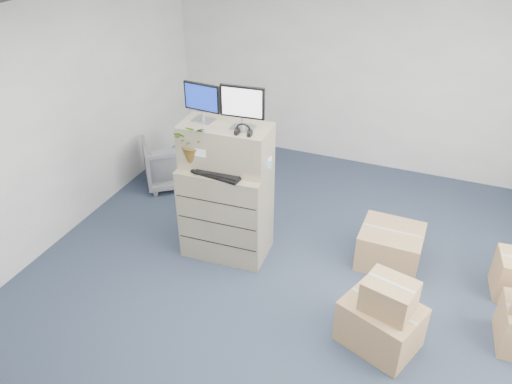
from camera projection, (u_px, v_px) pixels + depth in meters
ground at (285, 309)px, 5.19m from camera, size 7.00×7.00×0.00m
wall_back at (368, 76)px, 7.22m from camera, size 6.00×0.02×2.80m
filing_cabinet_lower at (226, 211)px, 5.74m from camera, size 1.00×0.64×1.13m
filing_cabinet_upper at (226, 146)px, 5.36m from camera, size 0.99×0.53×0.48m
monitor_left at (202, 100)px, 5.20m from camera, size 0.42×0.18×0.42m
monitor_right at (242, 105)px, 5.02m from camera, size 0.47×0.20×0.46m
headphones at (243, 131)px, 5.00m from camera, size 0.17×0.03×0.17m
keyboard at (218, 173)px, 5.31m from camera, size 0.58×0.30×0.03m
mouse at (250, 175)px, 5.27m from camera, size 0.10×0.07×0.03m
water_bottle at (230, 154)px, 5.41m from camera, size 0.08×0.08×0.29m
phone_dock at (224, 163)px, 5.43m from camera, size 0.07×0.06×0.16m
external_drive at (258, 166)px, 5.40m from camera, size 0.23×0.19×0.06m
tissue_box at (260, 162)px, 5.33m from camera, size 0.27×0.19×0.09m
potted_plant at (195, 146)px, 5.33m from camera, size 0.48×0.51×0.44m
office_chair at (170, 160)px, 7.20m from camera, size 0.99×0.99×0.75m
cardboard_boxes at (451, 291)px, 5.00m from camera, size 2.15×1.94×0.80m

